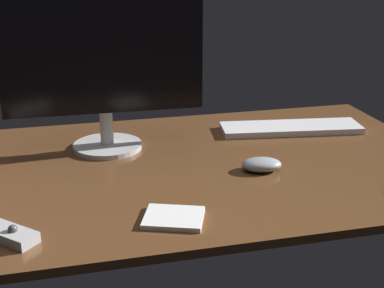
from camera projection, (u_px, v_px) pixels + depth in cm
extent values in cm
cube|color=brown|center=(187.00, 168.00, 144.76)|extent=(140.00, 84.00, 2.00)
cylinder|color=silver|center=(108.00, 146.00, 155.58)|extent=(19.36, 19.36, 1.41)
cylinder|color=silver|center=(107.00, 128.00, 153.73)|extent=(3.65, 3.65, 9.38)
cube|color=black|center=(102.00, 45.00, 145.71)|extent=(54.48, 3.79, 37.23)
cube|color=white|center=(291.00, 128.00, 169.85)|extent=(44.13, 17.48, 1.91)
ellipsoid|color=#999EA5|center=(261.00, 164.00, 139.94)|extent=(11.20, 8.29, 3.40)
cube|color=#B7B7BC|center=(1.00, 231.00, 108.70)|extent=(15.47, 15.37, 2.21)
sphere|color=#3F3F44|center=(13.00, 229.00, 106.47)|extent=(1.90, 1.90, 1.90)
cube|color=white|center=(174.00, 218.00, 115.30)|extent=(15.02, 13.76, 1.07)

